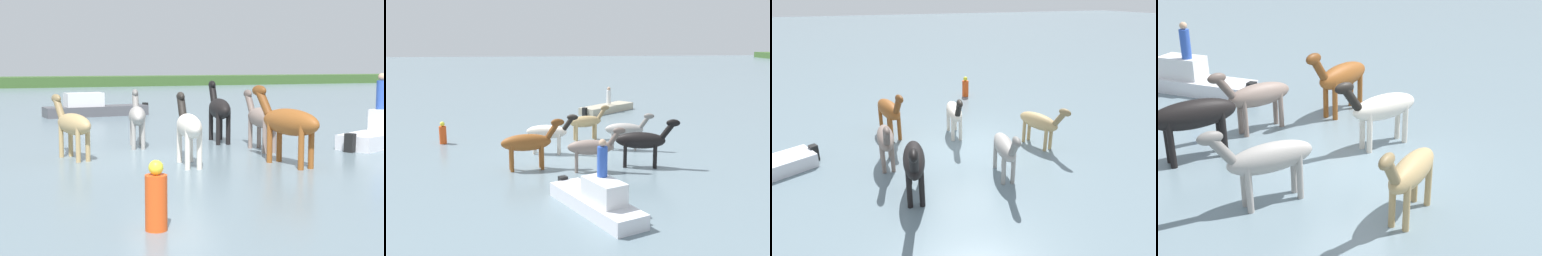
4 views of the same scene
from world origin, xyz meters
The scene contains 8 objects.
ground_plane centered at (0.00, 0.00, 0.00)m, with size 183.84×183.84×0.00m, color slate.
horse_mid_herd centered at (-2.59, 1.09, 0.98)m, with size 0.99×2.29×1.78m.
horse_pinto_flank centered at (2.67, 2.75, 1.14)m, with size 1.05×2.67×2.07m.
horse_gray_outer centered at (0.06, -1.04, 1.04)m, with size 0.88×2.44×1.88m.
horse_lead centered at (2.49, -1.98, 1.14)m, with size 0.94×2.68×2.07m.
horse_chestnut_trailing centered at (-0.25, 2.68, 1.00)m, with size 0.94×2.34×1.81m.
horse_rear_stallion centered at (3.10, 0.57, 1.01)m, with size 0.71×2.37×1.83m.
buoy_channel_marker centered at (-2.55, -6.29, 0.51)m, with size 0.36×0.36×1.14m.
Camera 3 is at (4.51, 11.06, 5.46)m, focal length 31.59 mm.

